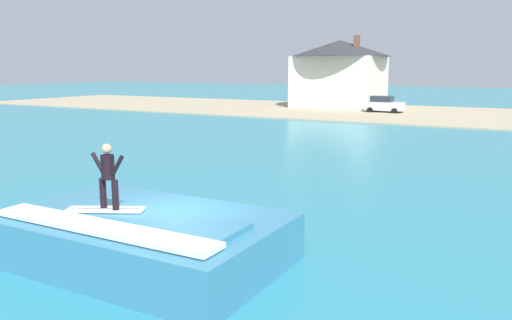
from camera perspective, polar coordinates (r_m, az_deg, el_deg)
name	(u,v)px	position (r m, az deg, el deg)	size (l,w,h in m)	color
ground_plane	(177,254)	(13.52, -8.87, -10.44)	(260.00, 260.00, 0.00)	teal
wave_crest	(142,237)	(13.03, -12.68, -8.46)	(6.84, 4.31, 1.33)	teal
surfboard	(106,209)	(12.97, -16.55, -5.35)	(1.87, 1.25, 0.06)	white
surfer	(108,173)	(12.69, -16.29, -1.41)	(1.04, 0.32, 1.60)	black
shoreline_bank	(448,115)	(55.54, 20.73, 4.75)	(120.00, 22.98, 0.12)	tan
car_near_shore	(384,104)	(56.53, 14.19, 6.09)	(3.99, 2.29, 1.86)	silver
house_with_chimney	(340,70)	(62.80, 9.37, 9.93)	(12.04, 12.04, 8.52)	silver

